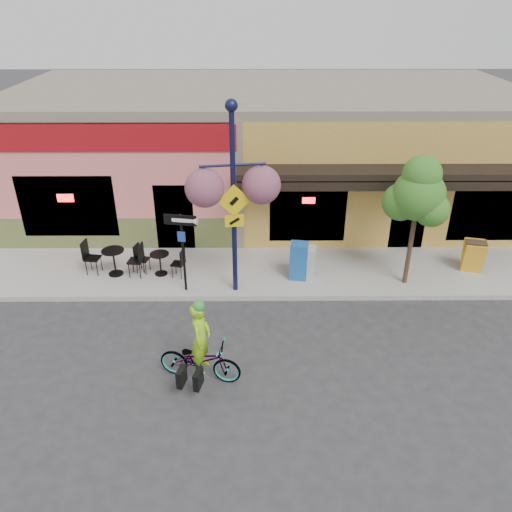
{
  "coord_description": "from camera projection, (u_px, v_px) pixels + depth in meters",
  "views": [
    {
      "loc": [
        -0.52,
        -11.0,
        7.6
      ],
      "look_at": [
        -0.45,
        0.5,
        1.4
      ],
      "focal_mm": 35.0,
      "sensor_mm": 36.0,
      "label": 1
    }
  ],
  "objects": [
    {
      "name": "sandwich_board",
      "position": [
        474.0,
        259.0,
        14.5
      ],
      "size": [
        0.67,
        0.55,
        0.97
      ],
      "primitive_type": null,
      "rotation": [
        0.0,
        0.0,
        -0.24
      ],
      "color": "gold",
      "rests_on": "sidewalk"
    },
    {
      "name": "newspaper_box_grey",
      "position": [
        307.0,
        263.0,
        14.29
      ],
      "size": [
        0.55,
        0.52,
        1.0
      ],
      "primitive_type": null,
      "rotation": [
        0.0,
        0.0,
        -0.25
      ],
      "color": "#B2B2B2",
      "rests_on": "sidewalk"
    },
    {
      "name": "newspaper_box_blue",
      "position": [
        299.0,
        261.0,
        14.28
      ],
      "size": [
        0.56,
        0.51,
        1.1
      ],
      "primitive_type": null,
      "rotation": [
        0.0,
        0.0,
        -0.16
      ],
      "color": "#1C57A8",
      "rests_on": "sidewalk"
    },
    {
      "name": "one_way_sign",
      "position": [
        183.0,
        253.0,
        13.41
      ],
      "size": [
        0.9,
        0.34,
        2.3
      ],
      "primitive_type": null,
      "rotation": [
        0.0,
        0.0,
        -0.17
      ],
      "color": "black",
      "rests_on": "sidewalk"
    },
    {
      "name": "building",
      "position": [
        267.0,
        148.0,
        18.82
      ],
      "size": [
        18.2,
        8.2,
        4.5
      ],
      "primitive_type": null,
      "color": "#DE6E6D",
      "rests_on": "ground"
    },
    {
      "name": "cafe_set_left",
      "position": [
        114.0,
        259.0,
        14.47
      ],
      "size": [
        1.83,
        1.08,
        1.04
      ],
      "primitive_type": null,
      "rotation": [
        0.0,
        0.0,
        -0.13
      ],
      "color": "black",
      "rests_on": "sidewalk"
    },
    {
      "name": "bicycle",
      "position": [
        200.0,
        360.0,
        10.81
      ],
      "size": [
        1.92,
        1.03,
        0.96
      ],
      "primitive_type": "imported",
      "rotation": [
        0.0,
        0.0,
        1.35
      ],
      "color": "maroon",
      "rests_on": "ground"
    },
    {
      "name": "cyclist_rider",
      "position": [
        201.0,
        347.0,
        10.64
      ],
      "size": [
        0.52,
        0.68,
        1.66
      ],
      "primitive_type": "imported",
      "rotation": [
        0.0,
        0.0,
        1.35
      ],
      "color": "#96DA16",
      "rests_on": "ground"
    },
    {
      "name": "curb",
      "position": [
        272.0,
        297.0,
        13.74
      ],
      "size": [
        24.0,
        0.12,
        0.15
      ],
      "primitive_type": "cube",
      "color": "#A8A59E",
      "rests_on": "ground"
    },
    {
      "name": "sidewalk",
      "position": [
        271.0,
        271.0,
        15.01
      ],
      "size": [
        24.0,
        3.0,
        0.15
      ],
      "primitive_type": "cube",
      "color": "#9E9B93",
      "rests_on": "ground"
    },
    {
      "name": "lamp_post",
      "position": [
        234.0,
        203.0,
        12.74
      ],
      "size": [
        1.74,
        0.9,
        5.2
      ],
      "primitive_type": null,
      "rotation": [
        0.0,
        0.0,
        0.14
      ],
      "color": "#12153A",
      "rests_on": "sidewalk"
    },
    {
      "name": "cafe_set_right",
      "position": [
        160.0,
        261.0,
        14.51
      ],
      "size": [
        1.61,
        1.08,
        0.89
      ],
      "primitive_type": null,
      "rotation": [
        0.0,
        0.0,
        -0.25
      ],
      "color": "black",
      "rests_on": "sidewalk"
    },
    {
      "name": "street_tree",
      "position": [
        414.0,
        222.0,
        13.41
      ],
      "size": [
        1.8,
        1.8,
        3.77
      ],
      "primitive_type": null,
      "rotation": [
        0.0,
        0.0,
        -0.26
      ],
      "color": "#3D7A26",
      "rests_on": "sidewalk"
    },
    {
      "name": "ground",
      "position": [
        273.0,
        311.0,
        13.29
      ],
      "size": [
        90.0,
        90.0,
        0.0
      ],
      "primitive_type": "plane",
      "color": "#2D2D30",
      "rests_on": "ground"
    }
  ]
}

